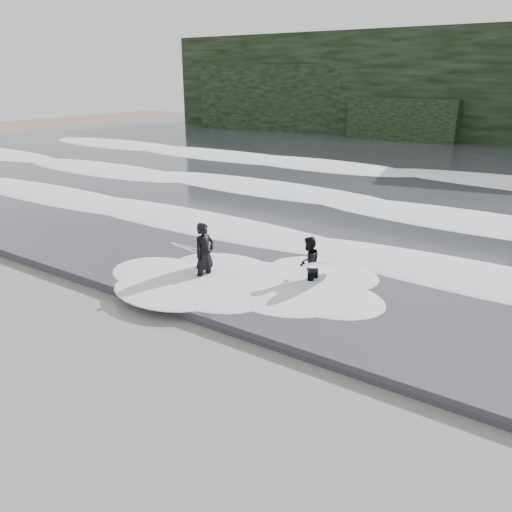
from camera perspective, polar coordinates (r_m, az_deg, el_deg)
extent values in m
plane|color=#8B5C52|center=(11.05, -15.45, -14.24)|extent=(120.00, 120.00, 0.00)
cube|color=#35363E|center=(35.92, 22.12, 9.11)|extent=(90.00, 52.00, 0.30)
cube|color=black|center=(52.19, 27.22, 16.80)|extent=(70.00, 9.00, 10.00)
ellipsoid|color=white|center=(17.34, 7.21, 0.73)|extent=(60.00, 3.20, 0.20)
ellipsoid|color=white|center=(23.55, 15.05, 5.45)|extent=(60.00, 4.00, 0.24)
ellipsoid|color=white|center=(32.02, 20.56, 8.68)|extent=(60.00, 4.80, 0.30)
imported|color=black|center=(15.10, -5.90, 0.17)|extent=(0.58, 0.79, 1.97)
ellipsoid|color=white|center=(15.37, -6.93, 0.64)|extent=(0.77, 1.97, 1.07)
imported|color=black|center=(14.82, 6.01, -0.87)|extent=(0.66, 0.83, 1.65)
ellipsoid|color=silver|center=(14.62, 7.46, -0.97)|extent=(0.58, 2.11, 0.62)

